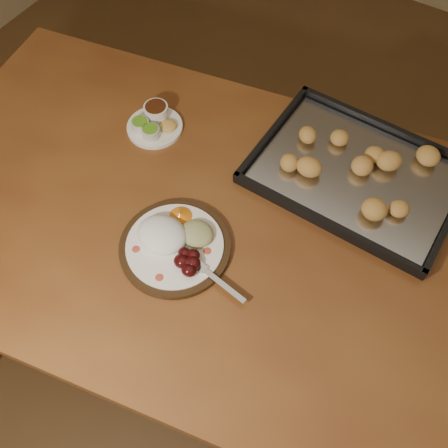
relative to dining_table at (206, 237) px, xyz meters
The scene contains 5 objects.
ground 0.71m from the dining_table, 62.98° to the left, with size 4.00×4.00×0.00m, color brown.
dining_table is the anchor object (origin of this frame).
dinner_plate 0.16m from the dining_table, 97.74° to the right, with size 0.33×0.25×0.06m.
condiment_saucer 0.33m from the dining_table, 147.74° to the left, with size 0.15×0.15×0.05m.
baking_tray 0.41m from the dining_table, 49.32° to the left, with size 0.50×0.37×0.05m.
Camera 1 is at (0.25, -0.75, 1.74)m, focal length 40.00 mm.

